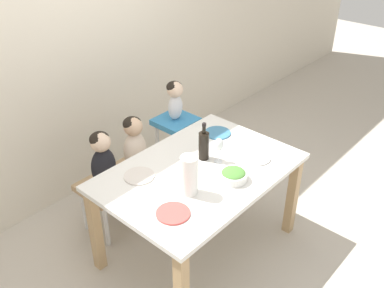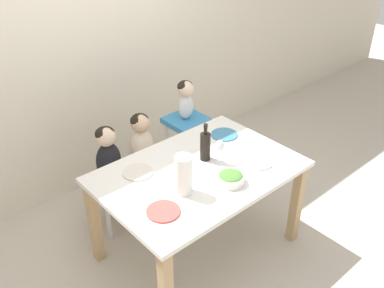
% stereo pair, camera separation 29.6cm
% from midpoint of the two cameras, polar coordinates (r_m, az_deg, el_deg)
% --- Properties ---
extents(ground_plane, '(14.00, 14.00, 0.00)m').
position_cam_midpoint_polar(ground_plane, '(3.50, -1.58, -13.62)').
color(ground_plane, '#BCB2A3').
extents(wall_back, '(10.00, 0.09, 2.70)m').
position_cam_midpoint_polar(wall_back, '(3.73, -17.71, 12.40)').
color(wall_back, beige).
rests_on(wall_back, ground_plane).
extents(dining_table, '(1.41, 0.96, 0.75)m').
position_cam_midpoint_polar(dining_table, '(3.08, -1.76, -5.06)').
color(dining_table, white).
rests_on(dining_table, ground_plane).
extents(chair_far_left, '(0.39, 0.38, 0.45)m').
position_cam_midpoint_polar(chair_far_left, '(3.52, -13.68, -6.24)').
color(chair_far_left, silver).
rests_on(chair_far_left, ground_plane).
extents(chair_far_center, '(0.39, 0.38, 0.45)m').
position_cam_midpoint_polar(chair_far_center, '(3.66, -9.66, -4.04)').
color(chair_far_center, silver).
rests_on(chair_far_center, ground_plane).
extents(chair_right_highchair, '(0.33, 0.32, 0.71)m').
position_cam_midpoint_polar(chair_right_highchair, '(3.83, -4.36, 1.13)').
color(chair_right_highchair, silver).
rests_on(chair_right_highchair, ground_plane).
extents(person_child_left, '(0.21, 0.16, 0.46)m').
position_cam_midpoint_polar(person_child_left, '(3.34, -14.39, -1.78)').
color(person_child_left, black).
rests_on(person_child_left, chair_far_left).
extents(person_child_center, '(0.21, 0.16, 0.46)m').
position_cam_midpoint_polar(person_child_center, '(3.49, -10.15, 0.34)').
color(person_child_center, beige).
rests_on(person_child_center, chair_far_center).
extents(person_baby_right, '(0.15, 0.14, 0.35)m').
position_cam_midpoint_polar(person_baby_right, '(3.66, -4.62, 6.25)').
color(person_baby_right, silver).
rests_on(person_baby_right, chair_right_highchair).
extents(wine_bottle, '(0.08, 0.08, 0.29)m').
position_cam_midpoint_polar(wine_bottle, '(3.07, -1.17, -0.21)').
color(wine_bottle, black).
rests_on(wine_bottle, dining_table).
extents(paper_towel_roll, '(0.11, 0.11, 0.27)m').
position_cam_midpoint_polar(paper_towel_roll, '(2.73, -3.50, -4.28)').
color(paper_towel_roll, white).
rests_on(paper_towel_roll, dining_table).
extents(wine_glass_near, '(0.07, 0.07, 0.19)m').
position_cam_midpoint_polar(wine_glass_near, '(3.02, 0.82, -0.27)').
color(wine_glass_near, white).
rests_on(wine_glass_near, dining_table).
extents(salad_bowl_large, '(0.19, 0.19, 0.08)m').
position_cam_midpoint_polar(salad_bowl_large, '(2.90, 2.65, -4.26)').
color(salad_bowl_large, white).
rests_on(salad_bowl_large, dining_table).
extents(dinner_plate_front_left, '(0.21, 0.21, 0.01)m').
position_cam_midpoint_polar(dinner_plate_front_left, '(2.65, -5.79, -9.29)').
color(dinner_plate_front_left, '#D14C47').
rests_on(dinner_plate_front_left, dining_table).
extents(dinner_plate_back_left, '(0.21, 0.21, 0.01)m').
position_cam_midpoint_polar(dinner_plate_back_left, '(2.98, -9.90, -4.31)').
color(dinner_plate_back_left, silver).
rests_on(dinner_plate_back_left, dining_table).
extents(dinner_plate_back_right, '(0.21, 0.21, 0.01)m').
position_cam_midpoint_polar(dinner_plate_back_right, '(3.44, 0.99, 1.43)').
color(dinner_plate_back_right, teal).
rests_on(dinner_plate_back_right, dining_table).
extents(dinner_plate_front_right, '(0.21, 0.21, 0.01)m').
position_cam_midpoint_polar(dinner_plate_front_right, '(3.15, 5.89, -1.90)').
color(dinner_plate_front_right, silver).
rests_on(dinner_plate_front_right, dining_table).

